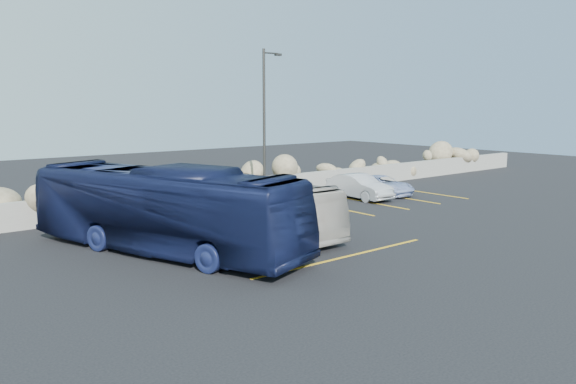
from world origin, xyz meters
TOP-DOWN VIEW (x-y plane):
  - ground at (0.00, 0.00)m, footprint 90.00×90.00m
  - seawall at (0.00, 12.00)m, footprint 60.00×0.40m
  - riprap_pile at (0.00, 13.20)m, footprint 54.00×2.80m
  - parking_lines at (4.64, 5.57)m, footprint 18.16×9.36m
  - lamppost at (2.56, 9.50)m, footprint 1.14×0.18m
  - vintage_bus at (-0.90, 5.15)m, footprint 2.08×8.45m
  - tour_coach at (-5.52, 4.76)m, footprint 6.15×11.50m
  - car_a at (3.90, 8.48)m, footprint 1.93×4.25m
  - car_b at (8.36, 8.43)m, footprint 1.63×4.25m
  - car_d at (10.43, 8.58)m, footprint 1.97×4.11m

SIDE VIEW (x-z plane):
  - ground at x=0.00m, z-range 0.00..0.00m
  - parking_lines at x=4.64m, z-range 0.00..0.01m
  - car_d at x=10.43m, z-range 0.00..1.13m
  - seawall at x=0.00m, z-range 0.00..1.20m
  - car_b at x=8.36m, z-range 0.00..1.38m
  - car_a at x=3.90m, z-range 0.00..1.41m
  - vintage_bus at x=-0.90m, z-range 0.00..2.35m
  - riprap_pile at x=0.00m, z-range 0.00..2.60m
  - tour_coach at x=-5.52m, z-range 0.00..3.13m
  - lamppost at x=2.56m, z-range 0.30..8.30m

